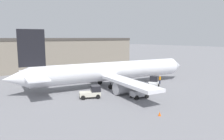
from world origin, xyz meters
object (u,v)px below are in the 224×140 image
Objects in this scene: airplane at (108,72)px; belt_loader_truck at (140,91)px; ground_crew_worker at (160,79)px; baggage_tug at (153,83)px; safety_cone_near at (160,114)px; pushback_tug at (92,92)px.

belt_loader_truck is at bearing -84.98° from airplane.
baggage_tug reaches higher than ground_crew_worker.
pushback_tug is at bearing 101.15° from safety_cone_near.
pushback_tug is 12.22m from safety_cone_near.
baggage_tug is at bearing -36.45° from airplane.
belt_loader_truck reaches higher than baggage_tug.
ground_crew_worker is at bearing 25.34° from pushback_tug.
pushback_tug is at bearing 155.58° from belt_loader_truck.
baggage_tug is 7.70m from belt_loader_truck.
belt_loader_truck reaches higher than pushback_tug.
baggage_tug is at bearing 45.11° from safety_cone_near.
ground_crew_worker reaches higher than safety_cone_near.
airplane reaches higher than pushback_tug.
baggage_tug is 0.87× the size of pushback_tug.
belt_loader_truck reaches higher than ground_crew_worker.
safety_cone_near is at bearing -55.55° from pushback_tug.
airplane is 10.37× the size of pushback_tug.
safety_cone_near is at bearing -106.21° from belt_loader_truck.
ground_crew_worker is (10.16, -4.54, -2.07)m from airplane.
safety_cone_near is (-3.92, -7.36, -0.85)m from belt_loader_truck.
belt_loader_truck is (-0.63, -9.76, -1.87)m from airplane.
airplane is 11.32m from ground_crew_worker.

